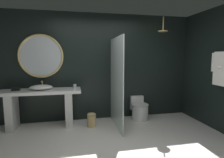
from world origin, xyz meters
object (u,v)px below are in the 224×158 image
(tissue_box, at_px, (16,89))
(tumbler_cup, at_px, (75,86))
(hanging_bathrobe, at_px, (222,67))
(toilet, at_px, (139,109))
(rain_shower_head, at_px, (163,30))
(vessel_sink, at_px, (41,87))
(waste_bin, at_px, (92,120))
(round_wall_mirror, at_px, (41,56))

(tissue_box, bearing_deg, tumbler_cup, 1.09)
(hanging_bathrobe, xyz_separation_m, toilet, (-1.28, 1.16, -1.12))
(hanging_bathrobe, bearing_deg, rain_shower_head, 126.69)
(vessel_sink, relative_size, toilet, 0.82)
(vessel_sink, bearing_deg, tumbler_cup, 0.01)
(vessel_sink, xyz_separation_m, tumbler_cup, (0.73, 0.00, -0.00))
(toilet, distance_m, waste_bin, 1.26)
(vessel_sink, xyz_separation_m, rain_shower_head, (2.81, -0.11, 1.30))
(tissue_box, bearing_deg, hanging_bathrobe, -15.28)
(tumbler_cup, distance_m, round_wall_mirror, 1.03)
(round_wall_mirror, bearing_deg, toilet, -4.99)
(tissue_box, relative_size, waste_bin, 0.46)
(round_wall_mirror, distance_m, rain_shower_head, 2.91)
(vessel_sink, xyz_separation_m, tissue_box, (-0.51, -0.02, -0.01))
(waste_bin, bearing_deg, hanging_bathrobe, -19.32)
(vessel_sink, bearing_deg, tissue_box, -177.37)
(tumbler_cup, height_order, tissue_box, tumbler_cup)
(round_wall_mirror, height_order, rain_shower_head, rain_shower_head)
(waste_bin, bearing_deg, round_wall_mirror, 155.93)
(hanging_bathrobe, bearing_deg, tumbler_cup, 158.19)
(rain_shower_head, height_order, waste_bin, rain_shower_head)
(tumbler_cup, bearing_deg, toilet, 0.74)
(tumbler_cup, bearing_deg, waste_bin, -37.03)
(vessel_sink, height_order, round_wall_mirror, round_wall_mirror)
(rain_shower_head, relative_size, hanging_bathrobe, 0.47)
(rain_shower_head, height_order, toilet, rain_shower_head)
(vessel_sink, height_order, tissue_box, vessel_sink)
(vessel_sink, height_order, toilet, vessel_sink)
(vessel_sink, height_order, hanging_bathrobe, hanging_bathrobe)
(tissue_box, distance_m, waste_bin, 1.76)
(vessel_sink, distance_m, rain_shower_head, 3.10)
(hanging_bathrobe, height_order, waste_bin, hanging_bathrobe)
(round_wall_mirror, height_order, hanging_bathrobe, round_wall_mirror)
(tumbler_cup, bearing_deg, vessel_sink, -179.99)
(tissue_box, xyz_separation_m, hanging_bathrobe, (4.09, -1.12, 0.49))
(vessel_sink, relative_size, tumbler_cup, 4.94)
(hanging_bathrobe, bearing_deg, vessel_sink, 162.33)
(tumbler_cup, relative_size, hanging_bathrobe, 0.13)
(tissue_box, distance_m, hanging_bathrobe, 4.27)
(rain_shower_head, xyz_separation_m, waste_bin, (-1.74, -0.15, -2.03))
(tissue_box, relative_size, round_wall_mirror, 0.15)
(tumbler_cup, bearing_deg, hanging_bathrobe, -21.81)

